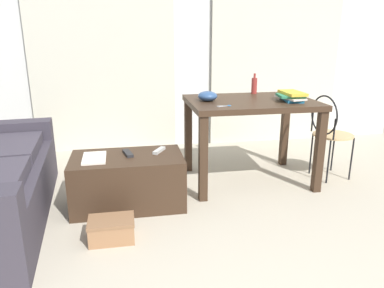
% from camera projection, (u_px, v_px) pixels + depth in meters
% --- Properties ---
extents(ground_plane, '(7.29, 7.29, 0.00)m').
position_uv_depth(ground_plane, '(233.00, 207.00, 3.05)').
color(ground_plane, '#B2A893').
extents(wall_back, '(5.58, 0.10, 2.60)m').
position_uv_depth(wall_back, '(192.00, 40.00, 4.48)').
color(wall_back, silver).
rests_on(wall_back, ground).
extents(curtains, '(3.81, 0.03, 2.23)m').
position_uv_depth(curtains, '(193.00, 56.00, 4.45)').
color(curtains, beige).
rests_on(curtains, ground).
extents(coffee_table, '(0.90, 0.52, 0.43)m').
position_uv_depth(coffee_table, '(128.00, 181.00, 3.04)').
color(coffee_table, '#382619').
rests_on(coffee_table, ground).
extents(craft_table, '(1.15, 0.84, 0.79)m').
position_uv_depth(craft_table, '(250.00, 112.00, 3.42)').
color(craft_table, '#382619').
rests_on(craft_table, ground).
extents(wire_chair, '(0.38, 0.40, 0.83)m').
position_uv_depth(wire_chair, '(329.00, 128.00, 3.53)').
color(wire_chair, tan).
rests_on(wire_chair, ground).
extents(bottle_near, '(0.06, 0.06, 0.20)m').
position_uv_depth(bottle_near, '(254.00, 85.00, 3.72)').
color(bottle_near, '#99332D').
rests_on(bottle_near, craft_table).
extents(bowl, '(0.18, 0.18, 0.09)m').
position_uv_depth(bowl, '(208.00, 96.00, 3.31)').
color(bowl, '#2D4C7A').
rests_on(bowl, craft_table).
extents(book_stack, '(0.25, 0.32, 0.09)m').
position_uv_depth(book_stack, '(291.00, 96.00, 3.31)').
color(book_stack, '#1E668C').
rests_on(book_stack, craft_table).
extents(scissors, '(0.13, 0.06, 0.00)m').
position_uv_depth(scissors, '(226.00, 106.00, 3.09)').
color(scissors, '#9EA0A5').
rests_on(scissors, craft_table).
extents(tv_remote_primary, '(0.12, 0.17, 0.02)m').
position_uv_depth(tv_remote_primary, '(159.00, 150.00, 3.09)').
color(tv_remote_primary, '#B7B7B2').
rests_on(tv_remote_primary, coffee_table).
extents(tv_remote_secondary, '(0.09, 0.19, 0.02)m').
position_uv_depth(tv_remote_secondary, '(128.00, 153.00, 3.02)').
color(tv_remote_secondary, '#232326').
rests_on(tv_remote_secondary, coffee_table).
extents(magazine, '(0.19, 0.30, 0.01)m').
position_uv_depth(magazine, '(94.00, 158.00, 2.91)').
color(magazine, silver).
rests_on(magazine, coffee_table).
extents(shoebox, '(0.32, 0.22, 0.16)m').
position_uv_depth(shoebox, '(112.00, 229.00, 2.54)').
color(shoebox, '#996B47').
rests_on(shoebox, ground).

